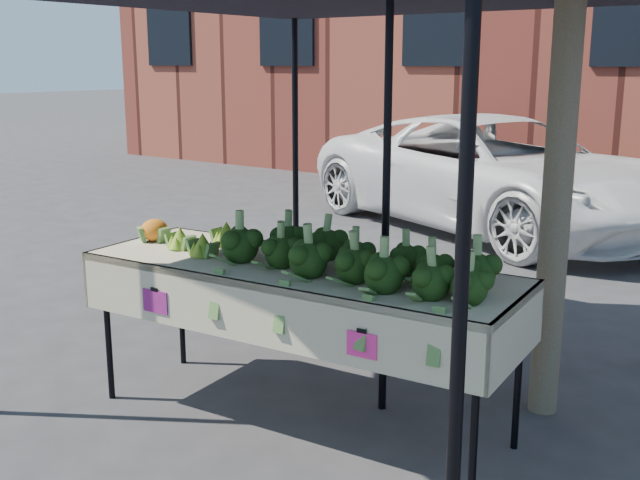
# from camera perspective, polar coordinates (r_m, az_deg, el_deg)

# --- Properties ---
(ground) EXTENTS (90.00, 90.00, 0.00)m
(ground) POSITION_cam_1_polar(r_m,az_deg,el_deg) (4.33, 0.15, -13.66)
(ground) COLOR #2F2F31
(table) EXTENTS (2.46, 0.99, 0.90)m
(table) POSITION_cam_1_polar(r_m,az_deg,el_deg) (4.21, -1.61, -7.82)
(table) COLOR beige
(table) RESTS_ON ground
(canopy) EXTENTS (3.16, 3.16, 2.74)m
(canopy) POSITION_cam_1_polar(r_m,az_deg,el_deg) (4.40, 1.60, 5.50)
(canopy) COLOR black
(canopy) RESTS_ON ground
(broccoli_heap) EXTENTS (1.52, 0.55, 0.24)m
(broccoli_heap) POSITION_cam_1_polar(r_m,az_deg,el_deg) (3.86, 2.82, -0.89)
(broccoli_heap) COLOR black
(broccoli_heap) RESTS_ON table
(romanesco_cluster) EXTENTS (0.41, 0.45, 0.18)m
(romanesco_cluster) POSITION_cam_1_polar(r_m,az_deg,el_deg) (4.46, -8.58, 0.53)
(romanesco_cluster) COLOR #75B32D
(romanesco_cluster) RESTS_ON table
(cauliflower_pair) EXTENTS (0.18, 0.18, 0.17)m
(cauliflower_pair) POSITION_cam_1_polar(r_m,az_deg,el_deg) (4.71, -12.23, 0.93)
(cauliflower_pair) COLOR orange
(cauliflower_pair) RESTS_ON table
(vehicle) EXTENTS (2.09, 2.58, 4.86)m
(vehicle) POSITION_cam_1_polar(r_m,az_deg,el_deg) (9.27, 13.41, 15.69)
(vehicle) COLOR white
(vehicle) RESTS_ON ground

